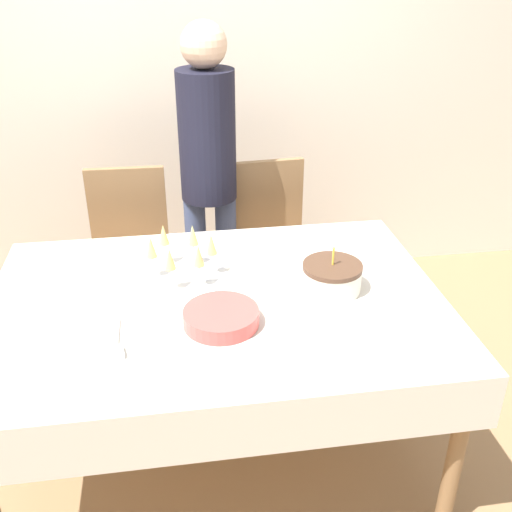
# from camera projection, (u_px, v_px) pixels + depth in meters

# --- Properties ---
(ground_plane) EXTENTS (12.00, 12.00, 0.00)m
(ground_plane) POSITION_uv_depth(u_px,v_px,m) (222.00, 450.00, 2.60)
(ground_plane) COLOR #93704C
(wall_back) EXTENTS (8.00, 0.05, 2.70)m
(wall_back) POSITION_uv_depth(u_px,v_px,m) (187.00, 63.00, 3.37)
(wall_back) COLOR silver
(wall_back) RESTS_ON ground_plane
(dining_table) EXTENTS (1.69, 1.18, 0.77)m
(dining_table) POSITION_uv_depth(u_px,v_px,m) (218.00, 321.00, 2.28)
(dining_table) COLOR silver
(dining_table) RESTS_ON ground_plane
(dining_chair_far_left) EXTENTS (0.43, 0.43, 0.95)m
(dining_chair_far_left) POSITION_uv_depth(u_px,v_px,m) (130.00, 254.00, 3.10)
(dining_chair_far_left) COLOR olive
(dining_chair_far_left) RESTS_ON ground_plane
(dining_chair_far_right) EXTENTS (0.45, 0.45, 0.95)m
(dining_chair_far_right) POSITION_uv_depth(u_px,v_px,m) (271.00, 244.00, 3.20)
(dining_chair_far_right) COLOR olive
(dining_chair_far_right) RESTS_ON ground_plane
(birthday_cake) EXTENTS (0.23, 0.23, 0.18)m
(birthday_cake) POSITION_uv_depth(u_px,v_px,m) (332.00, 277.00, 2.27)
(birthday_cake) COLOR silver
(birthday_cake) RESTS_ON dining_table
(champagne_tray) EXTENTS (0.35, 0.35, 0.18)m
(champagne_tray) POSITION_uv_depth(u_px,v_px,m) (182.00, 259.00, 2.35)
(champagne_tray) COLOR silver
(champagne_tray) RESTS_ON dining_table
(plate_stack_main) EXTENTS (0.26, 0.26, 0.06)m
(plate_stack_main) POSITION_uv_depth(u_px,v_px,m) (220.00, 317.00, 2.07)
(plate_stack_main) COLOR #CC4C47
(plate_stack_main) RESTS_ON dining_table
(cake_knife) EXTENTS (0.30, 0.09, 0.00)m
(cake_knife) POSITION_uv_depth(u_px,v_px,m) (357.00, 321.00, 2.10)
(cake_knife) COLOR silver
(cake_knife) RESTS_ON dining_table
(fork_pile) EXTENTS (0.18, 0.09, 0.02)m
(fork_pile) POSITION_uv_depth(u_px,v_px,m) (97.00, 357.00, 1.91)
(fork_pile) COLOR silver
(fork_pile) RESTS_ON dining_table
(napkin_pile) EXTENTS (0.15, 0.15, 0.01)m
(napkin_pile) POSITION_uv_depth(u_px,v_px,m) (96.00, 333.00, 2.03)
(napkin_pile) COLOR white
(napkin_pile) RESTS_ON dining_table
(person_standing) EXTENTS (0.28, 0.28, 1.65)m
(person_standing) POSITION_uv_depth(u_px,v_px,m) (208.00, 160.00, 2.96)
(person_standing) COLOR #3F4C72
(person_standing) RESTS_ON ground_plane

